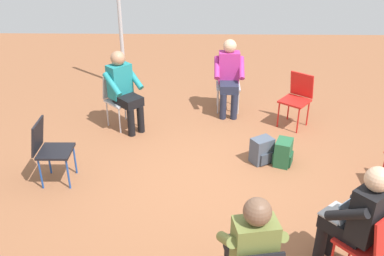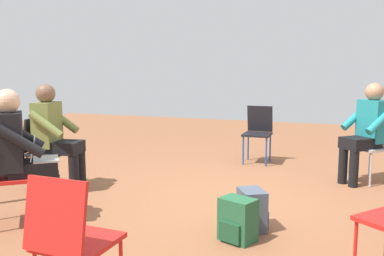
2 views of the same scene
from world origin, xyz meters
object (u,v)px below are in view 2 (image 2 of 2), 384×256
object	(u,v)px
chair_west	(42,148)
chair_northeast	(376,143)
person_in_teal	(367,128)
backpack_near_laptop_user	(252,212)
person_in_olive	(55,131)
chair_north	(258,130)
chair_southwest	(2,172)
person_with_laptop	(22,149)
backpack_by_empty_chair	(238,222)
chair_south	(70,236)

from	to	relation	value
chair_west	chair_northeast	bearing A→B (deg)	105.06
person_in_teal	backpack_near_laptop_user	distance (m)	2.30
person_in_olive	chair_north	bearing A→B (deg)	130.02
person_in_olive	backpack_near_laptop_user	distance (m)	2.51
chair_southwest	chair_west	xyz separation A→B (m)	(-0.46, 1.09, 0.00)
chair_west	person_with_laptop	size ratio (longest dim) A/B	0.69
chair_southwest	person_with_laptop	xyz separation A→B (m)	(0.13, 0.11, 0.20)
chair_north	person_in_teal	world-z (taller)	person_in_teal
person_in_olive	chair_northeast	bearing A→B (deg)	105.70
chair_north	chair_west	size ratio (longest dim) A/B	1.00
person_in_teal	chair_north	bearing A→B (deg)	20.42
person_in_olive	backpack_near_laptop_user	size ratio (longest dim) A/B	3.44
chair_north	backpack_by_empty_chair	world-z (taller)	chair_north
person_in_teal	backpack_near_laptop_user	xyz separation A→B (m)	(-0.98, -2.01, -0.54)
chair_north	chair_south	distance (m)	4.42
chair_west	person_in_olive	bearing A→B (deg)	90.00
chair_northeast	chair_north	bearing A→B (deg)	25.67
chair_southwest	person_with_laptop	size ratio (longest dim) A/B	0.69
chair_south	backpack_by_empty_chair	bearing A→B (deg)	69.20
person_in_teal	person_with_laptop	bearing A→B (deg)	86.84
chair_southwest	chair_south	distance (m)	1.79
chair_west	backpack_near_laptop_user	distance (m)	2.63
person_in_teal	person_in_olive	world-z (taller)	same
chair_southwest	chair_south	bearing A→B (deg)	15.16
chair_southwest	chair_northeast	size ratio (longest dim) A/B	1.00
chair_west	person_with_laptop	bearing A→B (deg)	21.00
person_in_olive	backpack_by_empty_chair	xyz separation A→B (m)	(2.36, -0.72, -0.54)
chair_southwest	backpack_near_laptop_user	xyz separation A→B (m)	(2.12, 0.68, -0.34)
person_with_laptop	backpack_near_laptop_user	size ratio (longest dim) A/B	3.44
person_in_olive	backpack_near_laptop_user	world-z (taller)	person_in_olive
chair_northeast	backpack_near_laptop_user	world-z (taller)	chair_northeast
chair_south	person_in_olive	distance (m)	2.78
chair_west	person_with_laptop	world-z (taller)	person_with_laptop
person_with_laptop	person_in_teal	distance (m)	3.93
chair_southwest	backpack_near_laptop_user	distance (m)	2.25
chair_west	chair_southwest	bearing A→B (deg)	12.82
chair_north	chair_northeast	distance (m)	1.71
backpack_by_empty_chair	backpack_near_laptop_user	bearing A→B (deg)	79.23
chair_west	backpack_near_laptop_user	size ratio (longest dim) A/B	2.36
chair_west	backpack_by_empty_chair	world-z (taller)	chair_west
chair_southwest	backpack_near_laptop_user	world-z (taller)	chair_southwest
chair_south	person_in_teal	distance (m)	4.06
person_in_teal	backpack_by_empty_chair	world-z (taller)	person_in_teal
chair_south	backpack_by_empty_chair	xyz separation A→B (m)	(0.60, 1.42, -0.34)
chair_northeast	person_in_teal	distance (m)	0.26
chair_south	chair_northeast	bearing A→B (deg)	67.59
chair_north	chair_south	xyz separation A→B (m)	(-0.15, -4.42, 0.00)
chair_west	backpack_by_empty_chair	bearing A→B (deg)	64.66
person_with_laptop	chair_south	bearing A→B (deg)	9.79
chair_south	chair_west	world-z (taller)	same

